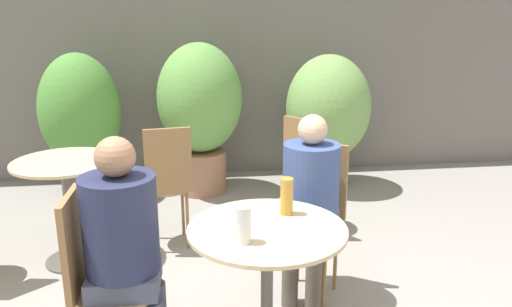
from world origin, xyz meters
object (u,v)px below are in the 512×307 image
Objects in this scene: cafe_table_far at (68,187)px; beer_glass_0 at (243,225)px; bistro_chair_3 at (306,165)px; potted_plant_0 at (81,119)px; beer_glass_1 at (287,196)px; bistro_chair_1 at (94,272)px; seated_person_0 at (310,193)px; seated_person_1 at (125,240)px; bistro_chair_0 at (317,206)px; potted_plant_1 at (200,107)px; bistro_chair_4 at (168,177)px; cafe_table_near at (267,262)px; potted_plant_2 at (328,112)px.

cafe_table_far is 4.46× the size of beer_glass_0.
bistro_chair_3 is 0.69× the size of potted_plant_0.
bistro_chair_3 is at bearing 72.72° from beer_glass_1.
cafe_table_far is 0.55× the size of potted_plant_0.
potted_plant_0 reaches higher than bistro_chair_1.
beer_glass_0 is 0.38m from beer_glass_1.
seated_person_1 reaches higher than seated_person_0.
bistro_chair_0 reaches higher than cafe_table_far.
bistro_chair_0 is at bearing -71.01° from potted_plant_1.
bistro_chair_4 reaches higher than beer_glass_1.
bistro_chair_1 is at bearing 90.00° from seated_person_1.
potted_plant_1 is (-0.25, 2.63, 0.28)m from cafe_table_near.
bistro_chair_0 is 1.00× the size of bistro_chair_1.
beer_glass_0 is (0.39, -1.52, 0.27)m from bistro_chair_4.
cafe_table_near is at bearing 48.12° from beer_glass_0.
seated_person_1 is (0.54, -1.26, 0.16)m from cafe_table_far.
potted_plant_1 is (0.95, 1.36, 0.29)m from cafe_table_far.
bistro_chair_1 is 0.98m from beer_glass_1.
beer_glass_0 is at bearing 95.95° from bistro_chair_4.
bistro_chair_0 is (0.42, 0.69, -0.00)m from cafe_table_near.
bistro_chair_1 is (-0.81, 0.02, -0.00)m from cafe_table_near.
beer_glass_1 is at bearing -87.65° from bistro_chair_0.
bistro_chair_1 is at bearing 166.52° from beer_glass_0.
cafe_table_near is at bearing -84.63° from potted_plant_1.
seated_person_0 is at bearing -108.30° from potted_plant_2.
seated_person_0 is at bearing 128.04° from bistro_chair_4.
seated_person_0 reaches higher than beer_glass_0.
beer_glass_1 is at bearing 109.05° from bistro_chair_4.
potted_plant_1 is at bearing 54.91° from cafe_table_far.
bistro_chair_0 is 2.07m from potted_plant_1.
beer_glass_1 is 2.86m from potted_plant_0.
potted_plant_0 is 0.94× the size of potted_plant_1.
potted_plant_2 is at bearing 68.62° from cafe_table_near.
seated_person_1 reaches higher than beer_glass_0.
beer_glass_0 is at bearing -131.88° from cafe_table_near.
bistro_chair_1 is 2.69m from potted_plant_1.
beer_glass_1 is (0.78, 0.13, 0.13)m from seated_person_1.
beer_glass_0 is (-0.13, -0.14, 0.27)m from cafe_table_near.
cafe_table_near is at bearing -111.38° from potted_plant_2.
bistro_chair_1 is 0.69× the size of potted_plant_0.
bistro_chair_0 is at bearing -19.84° from cafe_table_far.
potted_plant_2 is at bearing 67.31° from beer_glass_0.
beer_glass_0 is at bearing -92.37° from seated_person_0.
bistro_chair_3 is 1.50m from beer_glass_1.
seated_person_1 is at bearing -123.03° from potted_plant_2.
potted_plant_2 reaches higher than bistro_chair_1.
cafe_table_far is 2.58m from potted_plant_2.
potted_plant_2 is (0.89, 2.44, -0.07)m from beer_glass_1.
bistro_chair_1 is at bearing 69.58° from bistro_chair_4.
cafe_table_near is 0.81m from bistro_chair_0.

